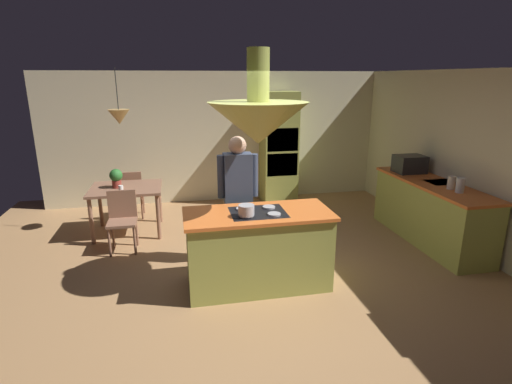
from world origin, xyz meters
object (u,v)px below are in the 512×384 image
chair_facing_island (122,216)px  kitchen_island (258,249)px  oven_tower (279,148)px  cup_on_table (121,188)px  cooking_pot_on_cooktop (246,210)px  canister_sugar (451,183)px  microwave_on_counter (410,164)px  canister_flour (460,185)px  chair_by_back_wall (131,191)px  person_at_island (238,192)px  dining_table (126,193)px  potted_plant_on_table (116,177)px

chair_facing_island → kitchen_island: bearing=-39.9°
kitchen_island → oven_tower: size_ratio=0.79×
kitchen_island → cup_on_table: (-1.74, 1.87, 0.33)m
oven_tower → chair_facing_island: (-2.80, -1.82, -0.58)m
kitchen_island → cooking_pot_on_cooktop: cooking_pot_on_cooktop is taller
canister_sugar → microwave_on_counter: bearing=90.0°
cooking_pot_on_cooktop → chair_facing_island: bearing=134.8°
canister_sugar → microwave_on_counter: size_ratio=0.40×
canister_flour → cooking_pot_on_cooktop: 3.02m
oven_tower → chair_by_back_wall: (-2.80, -0.47, -0.58)m
kitchen_island → chair_by_back_wall: kitchen_island is taller
chair_facing_island → canister_sugar: canister_sugar is taller
person_at_island → cup_on_table: size_ratio=19.17×
dining_table → oven_tower: bearing=22.2°
cup_on_table → dining_table: bearing=79.3°
chair_by_back_wall → cooking_pot_on_cooktop: (1.54, -2.91, 0.51)m
potted_plant_on_table → cooking_pot_on_cooktop: cooking_pot_on_cooktop is taller
person_at_island → chair_by_back_wall: person_at_island is taller
potted_plant_on_table → cooking_pot_on_cooktop: (1.67, -2.23, 0.08)m
dining_table → canister_sugar: canister_sugar is taller
chair_facing_island → microwave_on_counter: size_ratio=1.89×
kitchen_island → chair_facing_island: 2.22m
chair_facing_island → canister_sugar: (4.54, -0.99, 0.52)m
chair_by_back_wall → potted_plant_on_table: bearing=79.2°
kitchen_island → potted_plant_on_table: potted_plant_on_table is taller
cooking_pot_on_cooktop → cup_on_table: bearing=128.3°
kitchen_island → canister_sugar: canister_sugar is taller
dining_table → chair_facing_island: (0.00, -0.68, -0.16)m
oven_tower → chair_by_back_wall: bearing=-170.6°
cooking_pot_on_cooktop → canister_sugar: bearing=10.5°
cup_on_table → cooking_pot_on_cooktop: (1.58, -2.00, 0.21)m
chair_by_back_wall → person_at_island: bearing=126.6°
oven_tower → microwave_on_counter: oven_tower is taller
person_at_island → canister_sugar: (2.97, -0.23, 0.03)m
canister_flour → canister_sugar: size_ratio=1.12×
oven_tower → potted_plant_on_table: size_ratio=7.26×
person_at_island → microwave_on_counter: 3.07m
person_at_island → chair_by_back_wall: 2.68m
canister_flour → microwave_on_counter: microwave_on_counter is taller
oven_tower → chair_facing_island: size_ratio=2.50×
potted_plant_on_table → canister_flour: bearing=-21.6°
oven_tower → cup_on_table: (-2.84, -1.37, -0.28)m
chair_facing_island → microwave_on_counter: bearing=0.5°
canister_sugar → cup_on_table: bearing=162.5°
potted_plant_on_table → canister_sugar: (4.67, -1.67, 0.10)m
kitchen_island → microwave_on_counter: 3.25m
canister_sugar → potted_plant_on_table: bearing=160.3°
kitchen_island → potted_plant_on_table: bearing=131.1°
dining_table → cooking_pot_on_cooktop: bearing=-55.4°
potted_plant_on_table → cup_on_table: (0.09, -0.23, -0.12)m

